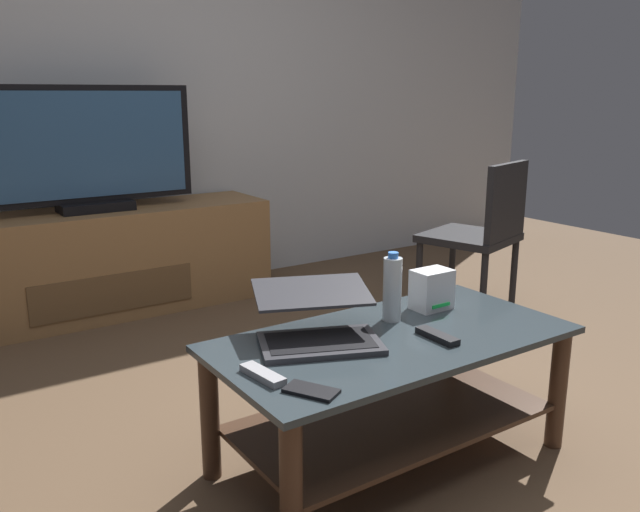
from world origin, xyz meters
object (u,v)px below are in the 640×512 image
object	(u,v)px
coffee_table	(392,376)
television	(91,152)
cell_phone	(311,391)
soundbar_remote	(263,375)
dining_chair	(483,230)
tv_remote	(437,336)
router_box	(432,289)
water_bottle_near	(392,289)
media_cabinet	(100,262)
laptop	(317,322)

from	to	relation	value
coffee_table	television	bearing A→B (deg)	99.98
cell_phone	soundbar_remote	xyz separation A→B (m)	(-0.06, 0.15, 0.01)
dining_chair	tv_remote	xyz separation A→B (m)	(-1.24, -0.94, -0.03)
television	router_box	size ratio (longest dim) A/B	7.55
coffee_table	television	xyz separation A→B (m)	(-0.36, 2.04, 0.59)
router_box	soundbar_remote	distance (m)	0.81
coffee_table	soundbar_remote	bearing A→B (deg)	-174.76
router_box	water_bottle_near	size ratio (longest dim) A/B	0.60
coffee_table	tv_remote	distance (m)	0.20
dining_chair	tv_remote	world-z (taller)	dining_chair
cell_phone	water_bottle_near	bearing A→B (deg)	1.28
tv_remote	media_cabinet	bearing A→B (deg)	102.55
dining_chair	media_cabinet	bearing A→B (deg)	144.18
media_cabinet	tv_remote	distance (m)	2.22
coffee_table	television	world-z (taller)	television
dining_chair	laptop	distance (m)	1.72
dining_chair	router_box	bearing A→B (deg)	-145.66
media_cabinet	water_bottle_near	xyz separation A→B (m)	(0.45, -1.95, 0.27)
coffee_table	router_box	distance (m)	0.38
router_box	water_bottle_near	bearing A→B (deg)	-175.80
cell_phone	tv_remote	distance (m)	0.54
router_box	soundbar_remote	world-z (taller)	router_box
water_bottle_near	cell_phone	distance (m)	0.62
television	laptop	world-z (taller)	television
media_cabinet	television	size ratio (longest dim) A/B	1.74
media_cabinet	laptop	xyz separation A→B (m)	(0.14, -1.96, 0.21)
water_bottle_near	laptop	bearing A→B (deg)	-178.16
media_cabinet	cell_phone	distance (m)	2.27
coffee_table	soundbar_remote	size ratio (longest dim) A/B	7.28
router_box	tv_remote	size ratio (longest dim) A/B	0.90
soundbar_remote	media_cabinet	bearing A→B (deg)	79.11
laptop	water_bottle_near	distance (m)	0.32
router_box	cell_phone	xyz separation A→B (m)	(-0.73, -0.32, -0.07)
media_cabinet	laptop	bearing A→B (deg)	-86.02
television	water_bottle_near	world-z (taller)	television
tv_remote	soundbar_remote	world-z (taller)	same
laptop	soundbar_remote	size ratio (longest dim) A/B	2.98
cell_phone	coffee_table	bearing A→B (deg)	-5.38
water_bottle_near	tv_remote	bearing A→B (deg)	-88.08
media_cabinet	tv_remote	xyz separation A→B (m)	(0.46, -2.16, 0.16)
cell_phone	tv_remote	size ratio (longest dim) A/B	0.88
media_cabinet	television	world-z (taller)	television
dining_chair	cell_phone	world-z (taller)	dining_chair
laptop	tv_remote	size ratio (longest dim) A/B	2.98
television	soundbar_remote	distance (m)	2.14
laptop	soundbar_remote	distance (m)	0.32
router_box	water_bottle_near	distance (m)	0.20
coffee_table	tv_remote	world-z (taller)	tv_remote
router_box	soundbar_remote	size ratio (longest dim) A/B	0.90
coffee_table	laptop	xyz separation A→B (m)	(-0.22, 0.11, 0.20)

